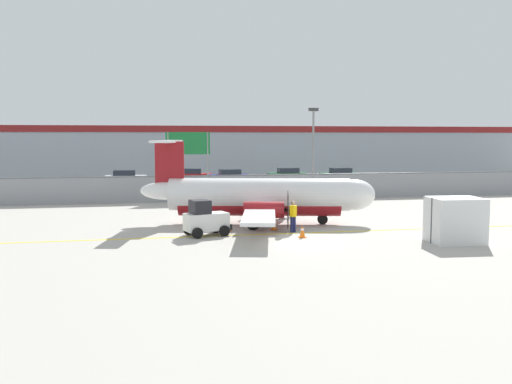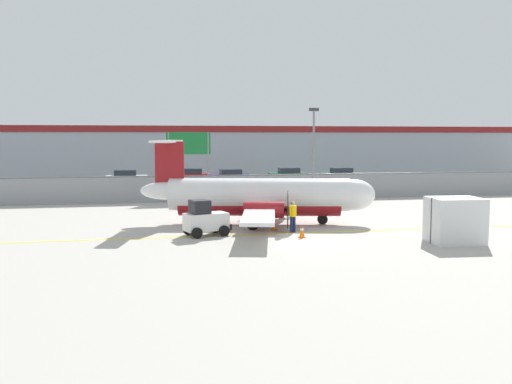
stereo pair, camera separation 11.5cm
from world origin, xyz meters
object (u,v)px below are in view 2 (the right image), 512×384
highway_sign (188,149)px  cargo_container (455,220)px  parked_car_5 (341,175)px  parked_car_1 (127,178)px  traffic_cone_near_right (274,224)px  traffic_cone_far_left (227,226)px  parked_car_4 (288,175)px  baggage_tug (205,219)px  traffic_cone_near_left (302,232)px  parked_car_0 (72,186)px  parked_car_2 (193,176)px  parked_car_3 (230,177)px  ground_crew_worker (293,215)px  commuter_airplane (263,197)px  apron_light_pole (314,148)px

highway_sign → cargo_container: bearing=-62.9°
cargo_container → parked_car_5: 35.90m
parked_car_1 → highway_sign: (5.39, -13.90, 3.24)m
traffic_cone_near_right → traffic_cone_far_left: bearing=-179.3°
traffic_cone_near_right → parked_car_4: parked_car_4 is taller
baggage_tug → parked_car_5: (18.32, 30.94, 0.04)m
traffic_cone_near_left → traffic_cone_near_right: bearing=107.9°
parked_car_0 → traffic_cone_near_left: bearing=121.2°
parked_car_1 → parked_car_2: same height
traffic_cone_far_left → parked_car_2: size_ratio=0.15×
traffic_cone_near_right → parked_car_2: parked_car_2 is taller
baggage_tug → parked_car_1: 31.68m
traffic_cone_near_right → parked_car_0: 24.10m
cargo_container → parked_car_4: 36.45m
traffic_cone_near_right → highway_sign: bearing=101.9°
parked_car_1 → parked_car_3: size_ratio=1.00×
ground_crew_worker → traffic_cone_near_left: bearing=-29.8°
parked_car_1 → highway_sign: 15.25m
commuter_airplane → highway_sign: 14.68m
commuter_airplane → traffic_cone_near_right: size_ratio=24.93×
ground_crew_worker → parked_car_5: size_ratio=0.40×
cargo_container → parked_car_2: cargo_container is taller
parked_car_2 → traffic_cone_near_right: bearing=-81.0°
ground_crew_worker → apron_light_pole: (4.73, 11.92, 3.35)m
baggage_tug → parked_car_1: size_ratio=0.60×
traffic_cone_near_left → apron_light_pole: (4.68, 13.60, 3.99)m
traffic_cone_near_left → traffic_cone_near_right: size_ratio=1.00×
traffic_cone_near_right → apron_light_pole: bearing=63.1°
ground_crew_worker → cargo_container: size_ratio=0.67×
baggage_tug → traffic_cone_near_right: (3.92, 1.13, -0.54)m
commuter_airplane → apron_light_pole: 10.78m
parked_car_3 → ground_crew_worker: bearing=86.2°
traffic_cone_far_left → apron_light_pole: size_ratio=0.09×
baggage_tug → parked_car_5: 35.95m
baggage_tug → parked_car_5: bearing=43.0°
parked_car_2 → parked_car_4: 10.50m
ground_crew_worker → cargo_container: cargo_container is taller
commuter_airplane → parked_car_4: (8.82, 28.78, -0.71)m
commuter_airplane → baggage_tug: size_ratio=6.27×
traffic_cone_near_left → parked_car_2: size_ratio=0.15×
parked_car_0 → parked_car_2: same height
parked_car_1 → parked_car_4: 17.51m
parked_car_3 → parked_car_4: bearing=-170.1°
traffic_cone_near_right → parked_car_0: parked_car_0 is taller
baggage_tug → parked_car_0: baggage_tug is taller
ground_crew_worker → parked_car_0: same height
apron_light_pole → highway_sign: size_ratio=1.32×
cargo_container → traffic_cone_near_left: 7.44m
parked_car_1 → parked_car_3: 10.75m
commuter_airplane → parked_car_3: commuter_airplane is taller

